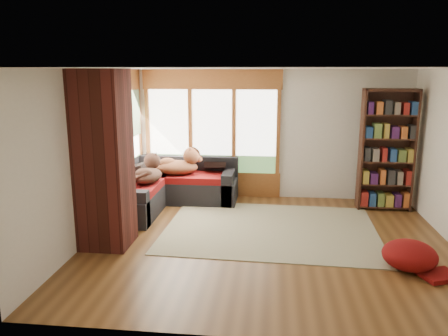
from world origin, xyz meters
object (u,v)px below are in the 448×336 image
(bookshelf, at_px, (387,150))
(sectional_sofa, at_px, (169,190))
(pouf, at_px, (410,254))
(area_rug, at_px, (270,229))
(dog_brindle, at_px, (149,172))
(dog_tan, at_px, (180,164))
(brick_chimney, at_px, (104,160))

(bookshelf, bearing_deg, sectional_sofa, -177.34)
(pouf, bearing_deg, sectional_sofa, 147.63)
(area_rug, distance_m, dog_brindle, 2.47)
(sectional_sofa, height_order, dog_tan, dog_tan)
(dog_tan, height_order, dog_brindle, dog_tan)
(brick_chimney, relative_size, dog_brindle, 3.11)
(area_rug, bearing_deg, brick_chimney, -159.38)
(bookshelf, distance_m, dog_brindle, 4.42)
(bookshelf, relative_size, dog_tan, 2.44)
(area_rug, xyz_separation_m, dog_tan, (-1.78, 1.35, 0.77))
(dog_tan, bearing_deg, pouf, -43.12)
(brick_chimney, distance_m, bookshelf, 5.06)
(sectional_sofa, relative_size, pouf, 3.12)
(sectional_sofa, bearing_deg, area_rug, -30.95)
(pouf, bearing_deg, dog_brindle, 153.91)
(area_rug, relative_size, dog_tan, 3.73)
(brick_chimney, xyz_separation_m, dog_tan, (0.64, 2.26, -0.52))
(brick_chimney, xyz_separation_m, dog_brindle, (0.18, 1.63, -0.54))
(dog_brindle, bearing_deg, pouf, -111.62)
(area_rug, distance_m, dog_tan, 2.37)
(sectional_sofa, distance_m, bookshelf, 4.18)
(pouf, height_order, dog_brindle, dog_brindle)
(sectional_sofa, xyz_separation_m, pouf, (3.82, -2.42, -0.10))
(brick_chimney, distance_m, dog_brindle, 1.72)
(dog_tan, bearing_deg, brick_chimney, -113.00)
(dog_tan, relative_size, dog_brindle, 1.11)
(pouf, xyz_separation_m, dog_brindle, (-4.08, 2.00, 0.55))
(brick_chimney, height_order, bookshelf, brick_chimney)
(sectional_sofa, relative_size, area_rug, 0.64)
(sectional_sofa, xyz_separation_m, dog_tan, (0.20, 0.21, 0.47))
(bookshelf, relative_size, dog_brindle, 2.70)
(brick_chimney, relative_size, bookshelf, 1.15)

